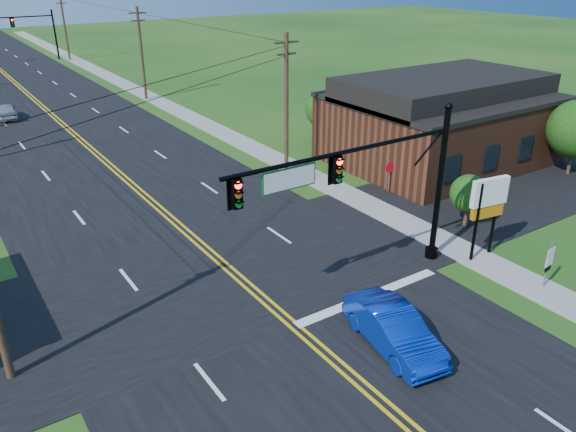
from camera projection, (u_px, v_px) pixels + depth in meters
road_main at (42, 108)px, 54.21m from camera, size 16.00×220.00×0.04m
road_cross at (229, 274)px, 25.47m from camera, size 70.00×10.00×0.04m
sidewalk at (185, 114)px, 51.96m from camera, size 2.00×160.00×0.08m
signal_mast_main at (366, 184)px, 22.69m from camera, size 11.30×0.60×7.48m
signal_mast_far at (21, 28)px, 77.27m from camera, size 10.98×0.60×7.48m
brick_building at (439, 128)px, 39.18m from camera, size 14.20×11.20×4.70m
utility_pole_right_a at (286, 102)px, 36.06m from camera, size 1.80×0.28×9.00m
utility_pole_right_b at (141, 52)px, 55.71m from camera, size 1.80×0.28×9.00m
utility_pole_right_c at (65, 26)px, 78.40m from camera, size 1.80×0.28×9.00m
tree_right_back at (325, 109)px, 43.10m from camera, size 3.00×3.00×4.10m
shrub_corner at (469, 193)px, 29.42m from camera, size 2.00×2.00×2.86m
blue_car at (393, 330)px, 20.33m from camera, size 2.38×4.91×1.55m
distant_car at (7, 111)px, 50.20m from camera, size 2.09×4.23×1.39m
route_sign at (549, 262)px, 23.84m from camera, size 0.57×0.11×2.26m
stop_sign at (390, 171)px, 33.82m from camera, size 0.71×0.17×2.01m
pylon_sign at (489, 201)px, 25.73m from camera, size 1.98×0.58×4.03m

